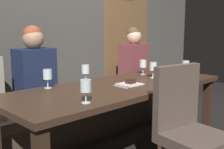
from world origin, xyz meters
The scene contains 17 objects.
back_wall_tiled centered at (0.00, 1.22, 1.50)m, with size 6.00×0.12×3.00m, color #4C4944.
arched_door centered at (1.35, 1.15, 1.36)m, with size 0.90×0.05×2.55m.
dining_table centered at (0.00, 0.00, 0.65)m, with size 2.20×0.84×0.74m.
banquette_bench centered at (0.00, 0.70, 0.23)m, with size 2.50×0.44×0.45m.
chair_near_side centered at (-0.04, -0.72, 0.56)m, with size 0.50×0.50×0.98m.
diner_bearded centered at (-0.47, 0.70, 0.84)m, with size 0.36×0.24×0.83m.
diner_far_end centered at (1.02, 0.72, 0.84)m, with size 0.36×0.24×0.82m.
wine_glass_near_left centered at (-0.63, -0.28, 0.85)m, with size 0.08×0.08×0.16m.
wine_glass_end_right centered at (0.51, 0.01, 0.86)m, with size 0.08×0.08×0.16m.
wine_glass_far_right centered at (0.88, -0.15, 0.86)m, with size 0.08×0.08×0.16m.
wine_glass_center_front centered at (-0.13, 0.34, 0.86)m, with size 0.08×0.08×0.16m.
wine_glass_far_left centered at (0.61, 0.23, 0.85)m, with size 0.08×0.08×0.16m.
wine_glass_near_right centered at (-0.55, 0.33, 0.85)m, with size 0.08×0.08×0.16m.
espresso_cup centered at (0.56, -0.28, 0.77)m, with size 0.12×0.12×0.06m.
dessert_plate centered at (0.07, -0.06, 0.75)m, with size 0.19×0.19×0.05m.
fork_on_table centered at (-0.07, -0.08, 0.74)m, with size 0.02×0.17×0.01m, color silver.
folded_napkin centered at (0.84, 0.13, 0.74)m, with size 0.11×0.10×0.01m, color silver.
Camera 1 is at (-1.81, -1.73, 1.24)m, focal length 44.68 mm.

